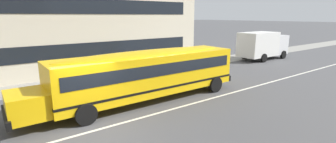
# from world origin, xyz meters

# --- Properties ---
(ground_plane) EXTENTS (400.00, 400.00, 0.00)m
(ground_plane) POSITION_xyz_m (0.00, 0.00, 0.00)
(ground_plane) COLOR #4C4C4F
(sidewalk_far) EXTENTS (120.00, 3.00, 0.01)m
(sidewalk_far) POSITION_xyz_m (0.00, 8.06, 0.01)
(sidewalk_far) COLOR gray
(sidewalk_far) RESTS_ON ground_plane
(lane_centreline) EXTENTS (110.00, 0.16, 0.01)m
(lane_centreline) POSITION_xyz_m (0.00, 0.00, 0.00)
(lane_centreline) COLOR silver
(lane_centreline) RESTS_ON ground_plane
(school_bus) EXTENTS (11.90, 2.81, 2.66)m
(school_bus) POSITION_xyz_m (3.51, 1.88, 1.58)
(school_bus) COLOR yellow
(school_bus) RESTS_ON ground_plane
(box_truck) EXTENTS (6.04, 2.46, 2.82)m
(box_truck) POSITION_xyz_m (20.02, 5.76, 1.54)
(box_truck) COLOR silver
(box_truck) RESTS_ON ground_plane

